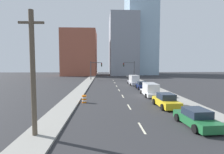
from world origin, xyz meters
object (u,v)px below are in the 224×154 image
Objects in this scene: sedan_yellow at (166,101)px; box_truck_white at (150,90)px; box_truck_silver at (134,80)px; utility_pole_left_near at (33,73)px; sedan_navy at (142,86)px; traffic_signal_right at (131,68)px; traffic_barrel at (84,99)px; traffic_signal_left at (94,68)px; sedan_green at (197,118)px.

sedan_yellow is 0.77× the size of box_truck_white.
sedan_yellow is 0.74× the size of box_truck_silver.
utility_pole_left_near is 25.15m from sedan_navy.
traffic_barrel is (-10.82, -31.36, -3.17)m from traffic_signal_right.
traffic_signal_right is at bearing 85.91° from sedan_yellow.
traffic_signal_left reaches higher than sedan_yellow.
traffic_signal_left is 31.52m from traffic_barrel.
sedan_yellow is (-0.21, 6.10, 0.08)m from sedan_green.
sedan_yellow is (-1.35, -34.01, -2.94)m from traffic_signal_right.
traffic_signal_left is at bearing 111.21° from box_truck_white.
traffic_signal_right reaches higher than traffic_barrel.
traffic_signal_left is 0.98× the size of box_truck_white.
sedan_navy is at bearing 88.44° from box_truck_white.
sedan_green is at bearing -75.92° from traffic_signal_left.
box_truck_white is at bearing 87.12° from sedan_green.
traffic_barrel is 13.06m from sedan_green.
traffic_signal_right is at bearing 70.96° from traffic_barrel.
traffic_signal_right is at bearing 72.74° from utility_pole_left_near.
utility_pole_left_near is at bearing -113.82° from box_truck_silver.
sedan_green is 0.72× the size of box_truck_silver.
sedan_navy is (0.30, 7.07, -0.25)m from box_truck_white.
traffic_signal_right reaches higher than sedan_yellow.
traffic_signal_right is at bearing 0.00° from traffic_signal_left.
traffic_signal_left is 1.00× the size of traffic_signal_right.
utility_pole_left_near reaches higher than traffic_barrel.
utility_pole_left_near is at bearing -92.39° from traffic_signal_left.
utility_pole_left_near is at bearing -101.61° from traffic_barrel.
box_truck_white is (-1.21, -26.92, -2.73)m from traffic_signal_right.
traffic_barrel is 20.85m from box_truck_silver.
box_truck_white is at bearing -91.50° from box_truck_silver.
utility_pole_left_near is 8.70× the size of traffic_barrel.
sedan_yellow is at bearing -91.18° from sedan_navy.
traffic_signal_left is 16.41m from box_truck_silver.
sedan_navy is at bearing 86.43° from sedan_yellow.
traffic_signal_right is 0.98× the size of box_truck_white.
utility_pole_left_near is 19.11m from box_truck_white.
sedan_navy is at bearing -88.73° from box_truck_silver.
utility_pole_left_near reaches higher than sedan_yellow.
traffic_signal_left is 0.69× the size of utility_pole_left_near.
traffic_signal_left is 28.84m from box_truck_white.
traffic_barrel is (2.11, 10.28, -3.78)m from utility_pole_left_near.
box_truck_white reaches higher than sedan_yellow.
traffic_signal_right reaches higher than sedan_navy.
sedan_navy is at bearing 49.29° from traffic_barrel.
traffic_signal_left reaches higher than sedan_navy.
sedan_yellow is 14.18m from sedan_navy.
sedan_navy is (0.43, 14.17, -0.04)m from sedan_yellow.
sedan_navy is 0.71× the size of box_truck_silver.
traffic_barrel is at bearing -109.04° from traffic_signal_right.
box_truck_white reaches higher than sedan_green.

